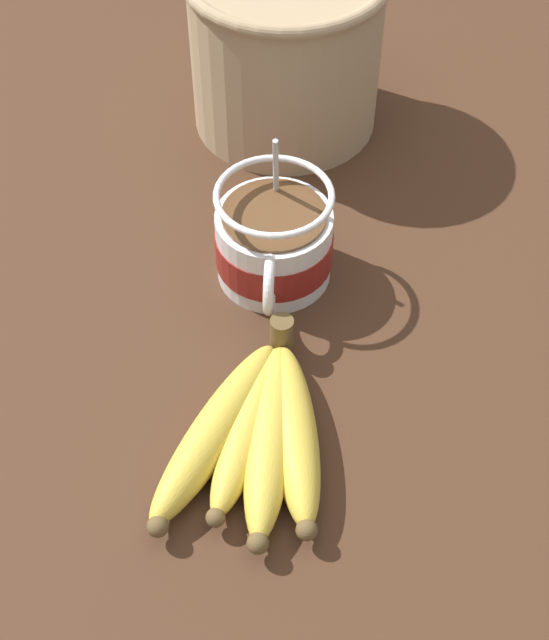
# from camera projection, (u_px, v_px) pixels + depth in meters

# --- Properties ---
(table) EXTENTS (1.35, 1.35, 0.04)m
(table) POSITION_uv_depth(u_px,v_px,m) (233.00, 332.00, 0.80)
(table) COLOR #422819
(table) RESTS_ON ground
(coffee_mug) EXTENTS (0.14, 0.11, 0.14)m
(coffee_mug) POSITION_uv_depth(u_px,v_px,m) (274.00, 243.00, 0.79)
(coffee_mug) COLOR silver
(coffee_mug) RESTS_ON table
(banana_bunch) EXTENTS (0.20, 0.14, 0.04)m
(banana_bunch) POSITION_uv_depth(u_px,v_px,m) (258.00, 432.00, 0.69)
(banana_bunch) COLOR brown
(banana_bunch) RESTS_ON table
(woven_basket) EXTENTS (0.20, 0.20, 0.17)m
(woven_basket) POSITION_uv_depth(u_px,v_px,m) (286.00, 47.00, 0.90)
(woven_basket) COLOR tan
(woven_basket) RESTS_ON table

